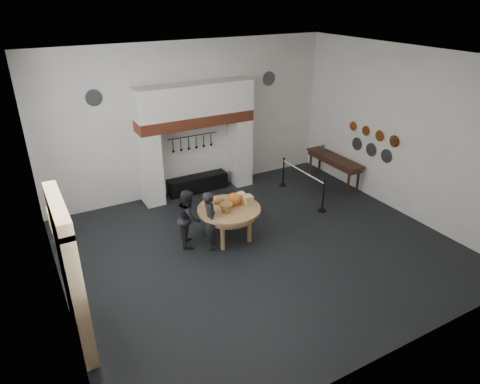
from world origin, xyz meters
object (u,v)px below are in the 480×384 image
visitor_far (189,218)px  work_table (229,209)px  iron_range (198,184)px  side_table (334,158)px  barrier_post_near (323,197)px  visitor_near (211,220)px  barrier_post_far (283,173)px

visitor_far → work_table: bearing=-85.3°
iron_range → work_table: work_table is taller
side_table → barrier_post_near: same height
iron_range → work_table: bearing=-98.6°
side_table → iron_range: bearing=158.9°
iron_range → barrier_post_near: size_ratio=2.11×
visitor_near → side_table: 5.35m
barrier_post_near → barrier_post_far: same height
work_table → side_table: bearing=17.2°
barrier_post_far → visitor_far: bearing=-156.2°
work_table → visitor_near: visitor_near is taller
visitor_near → barrier_post_far: 4.21m
work_table → barrier_post_near: bearing=0.6°
visitor_near → barrier_post_near: (3.60, 0.16, -0.30)m
work_table → visitor_near: bearing=-166.9°
side_table → barrier_post_far: bearing=157.9°
iron_range → barrier_post_far: size_ratio=2.11×
side_table → barrier_post_far: 1.70m
visitor_far → visitor_near: bearing=-115.0°
iron_range → visitor_near: (-1.02, -3.12, 0.50)m
iron_range → visitor_near: visitor_near is taller
visitor_near → work_table: bearing=-60.0°
visitor_far → barrier_post_far: size_ratio=1.63×
work_table → visitor_far: 1.01m
visitor_near → barrier_post_far: (3.60, 2.16, -0.30)m
work_table → barrier_post_far: size_ratio=1.74×
work_table → barrier_post_far: bearing=33.9°
iron_range → visitor_far: visitor_far is taller
iron_range → barrier_post_near: (2.57, -2.96, 0.20)m
visitor_near → visitor_far: (-0.40, 0.40, -0.01)m
visitor_far → barrier_post_near: size_ratio=1.63×
work_table → visitor_far: (-0.97, 0.27, -0.11)m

